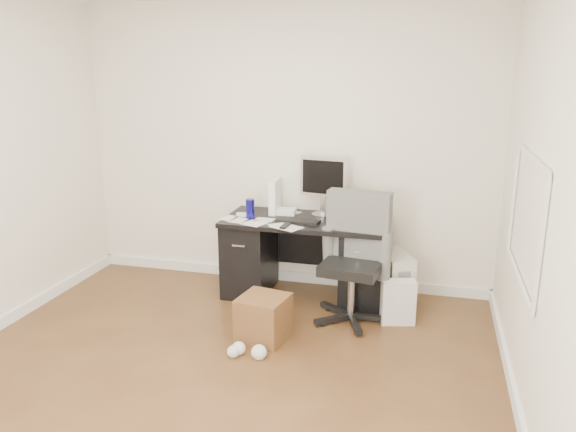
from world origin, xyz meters
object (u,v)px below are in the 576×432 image
keyboard (298,221)px  office_chair (352,260)px  wicker_basket (263,318)px  pc_tower (393,279)px  lcd_monitor (323,186)px  desk (306,256)px

keyboard → office_chair: (0.54, -0.31, -0.22)m
office_chair → wicker_basket: office_chair is taller
keyboard → pc_tower: keyboard is taller
lcd_monitor → pc_tower: lcd_monitor is taller
office_chair → desk: bearing=147.0°
pc_tower → office_chair: bearing=-152.0°
lcd_monitor → pc_tower: bearing=-3.6°
lcd_monitor → wicker_basket: (-0.26, -1.08, -0.85)m
wicker_basket → pc_tower: bearing=44.7°
lcd_monitor → wicker_basket: 1.40m
office_chair → wicker_basket: (-0.62, -0.51, -0.37)m
desk → wicker_basket: 0.96m
lcd_monitor → keyboard: size_ratio=1.44×
lcd_monitor → office_chair: (0.36, -0.57, -0.48)m
desk → lcd_monitor: lcd_monitor is taller
pc_tower → wicker_basket: pc_tower is taller
pc_tower → lcd_monitor: bearing=142.6°
keyboard → wicker_basket: (-0.08, -0.81, -0.58)m
office_chair → wicker_basket: bearing=-133.0°
desk → wicker_basket: bearing=-98.2°
desk → pc_tower: size_ratio=3.01×
desk → pc_tower: (0.81, 0.00, -0.15)m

